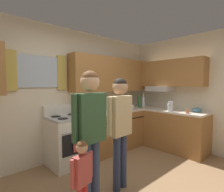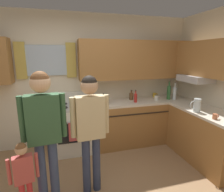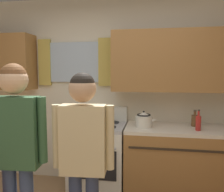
# 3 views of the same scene
# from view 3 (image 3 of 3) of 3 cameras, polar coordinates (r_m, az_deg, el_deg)

# --- Properties ---
(back_wall_unit) EXTENTS (4.60, 0.42, 2.60)m
(back_wall_unit) POSITION_cam_3_polar(r_m,az_deg,el_deg) (3.24, 1.86, 3.99)
(back_wall_unit) COLOR beige
(back_wall_unit) RESTS_ON ground
(stove_oven) EXTENTS (0.69, 0.67, 1.10)m
(stove_oven) POSITION_cam_3_polar(r_m,az_deg,el_deg) (3.21, -3.28, -14.41)
(stove_oven) COLOR silver
(stove_oven) RESTS_ON ground
(bottle_squat_brown) EXTENTS (0.08, 0.08, 0.21)m
(bottle_squat_brown) POSITION_cam_3_polar(r_m,az_deg,el_deg) (3.15, 19.39, -5.53)
(bottle_squat_brown) COLOR brown
(bottle_squat_brown) RESTS_ON kitchen_counter_run
(bottle_sauce_red) EXTENTS (0.06, 0.06, 0.25)m
(bottle_sauce_red) POSITION_cam_3_polar(r_m,az_deg,el_deg) (2.93, 20.15, -6.08)
(bottle_sauce_red) COLOR red
(bottle_sauce_red) RESTS_ON kitchen_counter_run
(stovetop_kettle) EXTENTS (0.27, 0.20, 0.21)m
(stovetop_kettle) POSITION_cam_3_polar(r_m,az_deg,el_deg) (2.93, 7.71, -5.70)
(stovetop_kettle) COLOR silver
(stovetop_kettle) RESTS_ON kitchen_counter_run
(adult_holding_child) EXTENTS (0.51, 0.22, 1.65)m
(adult_holding_child) POSITION_cam_3_polar(r_m,az_deg,el_deg) (2.08, -22.19, -9.74)
(adult_holding_child) COLOR #38476B
(adult_holding_child) RESTS_ON ground
(adult_in_plaid) EXTENTS (0.49, 0.21, 1.58)m
(adult_in_plaid) POSITION_cam_3_polar(r_m,az_deg,el_deg) (1.91, -7.00, -12.10)
(adult_in_plaid) COLOR #2D3856
(adult_in_plaid) RESTS_ON ground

